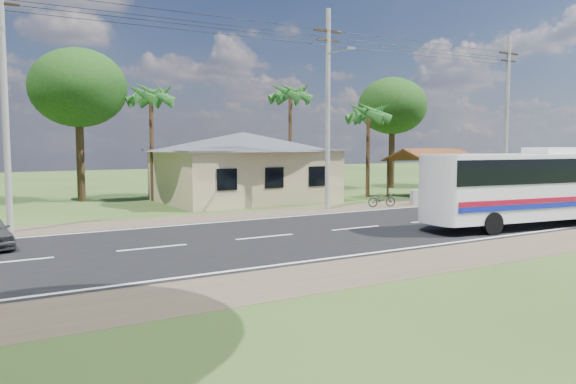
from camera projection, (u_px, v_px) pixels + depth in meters
name	position (u px, v px, depth m)	size (l,w,h in m)	color
ground	(356.00, 228.00, 24.36)	(120.00, 120.00, 0.00)	#294217
road	(356.00, 228.00, 24.36)	(120.00, 16.00, 0.03)	black
house	(243.00, 160.00, 35.76)	(12.40, 10.00, 5.00)	#C8B285
waiting_shed	(432.00, 157.00, 38.03)	(5.20, 4.48, 3.35)	#331F12
concrete_barrier	(453.00, 195.00, 35.23)	(7.00, 0.30, 0.90)	#9E9E99
utility_poles	(323.00, 105.00, 30.77)	(32.80, 2.22, 11.00)	#9E9E99
palm_near	(368.00, 113.00, 38.12)	(2.80, 2.80, 6.70)	#47301E
palm_mid	(290.00, 95.00, 40.06)	(2.80, 2.80, 8.20)	#47301E
palm_far	(151.00, 96.00, 35.43)	(2.80, 2.80, 7.70)	#47301E
tree_behind_house	(78.00, 88.00, 35.07)	(6.00, 6.00, 9.61)	#47301E
tree_behind_shed	(392.00, 106.00, 45.63)	(5.60, 5.60, 9.02)	#47301E
coach_bus	(541.00, 181.00, 24.89)	(11.51, 3.90, 3.51)	white
motorcycle	(382.00, 199.00, 32.58)	(0.59, 1.69, 0.89)	black
person	(496.00, 190.00, 34.79)	(0.58, 0.38, 1.58)	navy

